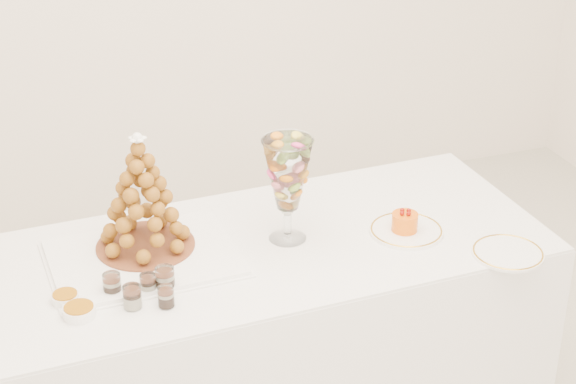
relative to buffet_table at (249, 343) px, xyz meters
name	(u,v)px	position (x,y,z in m)	size (l,w,h in m)	color
buffet_table	(249,343)	(0.00, 0.00, 0.00)	(1.94, 0.83, 0.73)	white
lace_tray	(143,258)	(-0.32, 0.04, 0.37)	(0.55, 0.42, 0.02)	white
macaron_vase	(288,176)	(0.14, 0.02, 0.59)	(0.16, 0.16, 0.34)	white
cake_plate	(406,231)	(0.52, -0.08, 0.37)	(0.24, 0.24, 0.01)	white
spare_plate	(508,253)	(0.75, -0.31, 0.37)	(0.22, 0.22, 0.01)	white
verrine_a	(112,285)	(-0.44, -0.12, 0.40)	(0.05, 0.05, 0.07)	white
verrine_b	(148,284)	(-0.34, -0.15, 0.40)	(0.05, 0.05, 0.06)	white
verrine_c	(165,279)	(-0.29, -0.15, 0.40)	(0.06, 0.06, 0.08)	white
verrine_d	(132,297)	(-0.40, -0.20, 0.40)	(0.05, 0.05, 0.07)	white
verrine_e	(166,297)	(-0.31, -0.23, 0.40)	(0.05, 0.05, 0.06)	white
ramekin_back	(65,298)	(-0.58, -0.11, 0.38)	(0.08, 0.08, 0.02)	white
ramekin_front	(79,312)	(-0.55, -0.19, 0.38)	(0.09, 0.09, 0.03)	white
croquembouche	(141,193)	(-0.30, 0.09, 0.57)	(0.31, 0.31, 0.38)	brown
mousse_cake	(405,222)	(0.51, -0.08, 0.41)	(0.08, 0.08, 0.07)	orange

